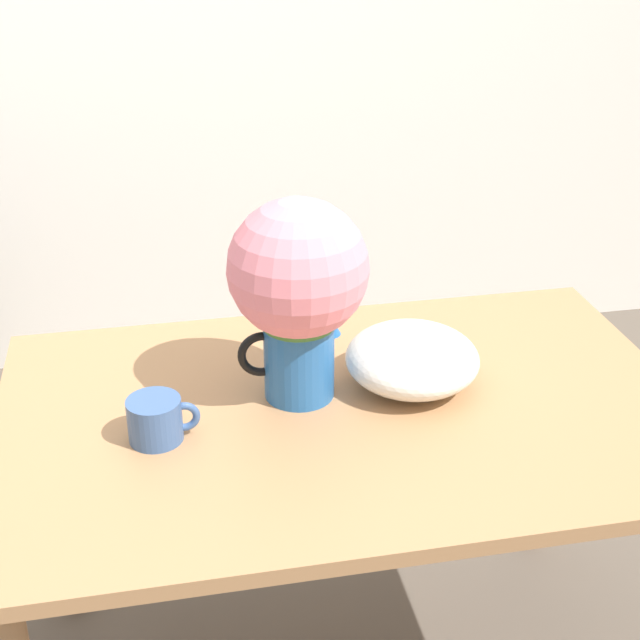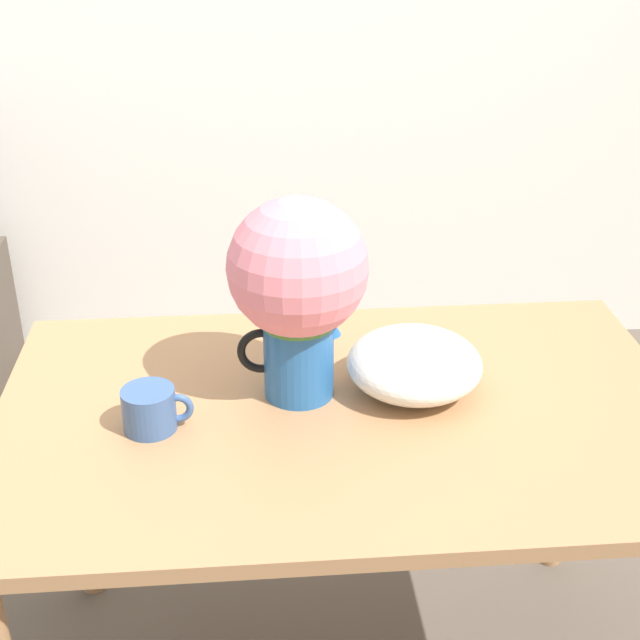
# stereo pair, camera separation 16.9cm
# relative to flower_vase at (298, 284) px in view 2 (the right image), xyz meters

# --- Properties ---
(table) EXTENTS (1.34, 0.84, 0.75)m
(table) POSITION_rel_flower_vase_xyz_m (0.08, -0.06, -0.34)
(table) COLOR #A3754C
(table) RESTS_ON ground_plane
(flower_vase) EXTENTS (0.27, 0.27, 0.40)m
(flower_vase) POSITION_rel_flower_vase_xyz_m (0.00, 0.00, 0.00)
(flower_vase) COLOR #235B9E
(flower_vase) RESTS_ON table
(coffee_mug) EXTENTS (0.13, 0.10, 0.08)m
(coffee_mug) POSITION_rel_flower_vase_xyz_m (-0.28, -0.10, -0.20)
(coffee_mug) COLOR #385689
(coffee_mug) RESTS_ON table
(white_bowl) EXTENTS (0.27, 0.27, 0.12)m
(white_bowl) POSITION_rel_flower_vase_xyz_m (0.23, -0.01, -0.18)
(white_bowl) COLOR silver
(white_bowl) RESTS_ON table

